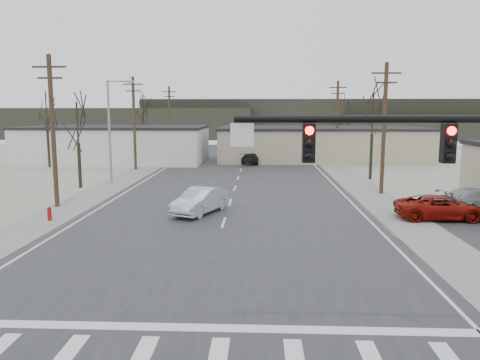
% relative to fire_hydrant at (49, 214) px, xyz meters
% --- Properties ---
extents(ground, '(140.00, 140.00, 0.00)m').
position_rel_fire_hydrant_xyz_m(ground, '(10.20, -8.00, -0.45)').
color(ground, '#B8B7B3').
rests_on(ground, ground).
extents(main_road, '(18.00, 110.00, 0.05)m').
position_rel_fire_hydrant_xyz_m(main_road, '(10.20, 7.00, -0.43)').
color(main_road, '#29292C').
rests_on(main_road, ground).
extents(cross_road, '(90.00, 10.00, 0.04)m').
position_rel_fire_hydrant_xyz_m(cross_road, '(10.20, -8.00, -0.43)').
color(cross_road, '#29292C').
rests_on(cross_road, ground).
extents(sidewalk_left, '(3.00, 90.00, 0.06)m').
position_rel_fire_hydrant_xyz_m(sidewalk_left, '(-0.40, 12.00, -0.42)').
color(sidewalk_left, gray).
rests_on(sidewalk_left, ground).
extents(sidewalk_right, '(3.00, 90.00, 0.06)m').
position_rel_fire_hydrant_xyz_m(sidewalk_right, '(20.80, 12.00, -0.42)').
color(sidewalk_right, gray).
rests_on(sidewalk_right, ground).
extents(fire_hydrant, '(0.24, 0.24, 0.87)m').
position_rel_fire_hydrant_xyz_m(fire_hydrant, '(0.00, 0.00, 0.00)').
color(fire_hydrant, '#A50C0C').
rests_on(fire_hydrant, ground).
extents(building_left_far, '(22.30, 12.30, 4.50)m').
position_rel_fire_hydrant_xyz_m(building_left_far, '(-5.80, 32.00, 1.80)').
color(building_left_far, silver).
rests_on(building_left_far, ground).
extents(building_right_far, '(26.30, 14.30, 4.30)m').
position_rel_fire_hydrant_xyz_m(building_right_far, '(20.20, 36.00, 1.70)').
color(building_right_far, tan).
rests_on(building_right_far, ground).
extents(upole_left_b, '(2.20, 0.30, 10.00)m').
position_rel_fire_hydrant_xyz_m(upole_left_b, '(-1.30, 4.00, 4.77)').
color(upole_left_b, '#463320').
rests_on(upole_left_b, ground).
extents(upole_left_c, '(2.20, 0.30, 10.00)m').
position_rel_fire_hydrant_xyz_m(upole_left_c, '(-1.30, 24.00, 4.77)').
color(upole_left_c, '#463320').
rests_on(upole_left_c, ground).
extents(upole_left_d, '(2.20, 0.30, 10.00)m').
position_rel_fire_hydrant_xyz_m(upole_left_d, '(-1.30, 44.00, 4.77)').
color(upole_left_d, '#463320').
rests_on(upole_left_d, ground).
extents(upole_right_a, '(2.20, 0.30, 10.00)m').
position_rel_fire_hydrant_xyz_m(upole_right_a, '(21.70, 10.00, 4.77)').
color(upole_right_a, '#463320').
rests_on(upole_right_a, ground).
extents(upole_right_b, '(2.20, 0.30, 10.00)m').
position_rel_fire_hydrant_xyz_m(upole_right_b, '(21.70, 32.00, 4.77)').
color(upole_right_b, '#463320').
rests_on(upole_right_b, ground).
extents(streetlight_main, '(2.40, 0.25, 9.00)m').
position_rel_fire_hydrant_xyz_m(streetlight_main, '(-0.60, 14.00, 4.64)').
color(streetlight_main, gray).
rests_on(streetlight_main, ground).
extents(tree_left_near, '(3.30, 3.30, 7.35)m').
position_rel_fire_hydrant_xyz_m(tree_left_near, '(-2.80, 12.00, 4.78)').
color(tree_left_near, '#30281D').
rests_on(tree_left_near, ground).
extents(tree_right_mid, '(3.74, 3.74, 8.33)m').
position_rel_fire_hydrant_xyz_m(tree_right_mid, '(22.70, 18.00, 5.48)').
color(tree_right_mid, '#30281D').
rests_on(tree_right_mid, ground).
extents(tree_left_far, '(3.96, 3.96, 8.82)m').
position_rel_fire_hydrant_xyz_m(tree_left_far, '(-3.80, 38.00, 5.83)').
color(tree_left_far, '#30281D').
rests_on(tree_left_far, ground).
extents(tree_right_far, '(3.52, 3.52, 7.84)m').
position_rel_fire_hydrant_xyz_m(tree_right_far, '(25.20, 44.00, 5.13)').
color(tree_right_far, '#30281D').
rests_on(tree_right_far, ground).
extents(tree_left_mid, '(3.96, 3.96, 8.82)m').
position_rel_fire_hydrant_xyz_m(tree_left_mid, '(-11.80, 26.00, 5.83)').
color(tree_left_mid, '#30281D').
rests_on(tree_left_mid, ground).
extents(hill_left, '(70.00, 18.00, 7.00)m').
position_rel_fire_hydrant_xyz_m(hill_left, '(-24.80, 84.00, 3.05)').
color(hill_left, '#333026').
rests_on(hill_left, ground).
extents(hill_center, '(80.00, 18.00, 9.00)m').
position_rel_fire_hydrant_xyz_m(hill_center, '(25.20, 88.00, 4.05)').
color(hill_center, '#333026').
rests_on(hill_center, ground).
extents(hill_right, '(60.00, 18.00, 5.50)m').
position_rel_fire_hydrant_xyz_m(hill_right, '(60.20, 82.00, 2.30)').
color(hill_right, '#333026').
rests_on(hill_right, ground).
extents(sedan_crossing, '(3.42, 5.06, 1.58)m').
position_rel_fire_hydrant_xyz_m(sedan_crossing, '(8.55, 2.39, 0.38)').
color(sedan_crossing, '#A9AEB4').
rests_on(sedan_crossing, main_road).
extents(car_far_a, '(3.07, 5.35, 1.46)m').
position_rel_fire_hydrant_xyz_m(car_far_a, '(11.43, 30.39, 0.32)').
color(car_far_a, black).
rests_on(car_far_a, main_road).
extents(car_far_b, '(3.57, 5.01, 1.58)m').
position_rel_fire_hydrant_xyz_m(car_far_b, '(9.57, 57.00, 0.39)').
color(car_far_b, black).
rests_on(car_far_b, main_road).
extents(car_parked_red, '(5.08, 2.34, 1.41)m').
position_rel_fire_hydrant_xyz_m(car_parked_red, '(22.93, 1.40, 0.29)').
color(car_parked_red, maroon).
rests_on(car_parked_red, parking_lot).
extents(car_parked_silver, '(5.56, 4.01, 1.50)m').
position_rel_fire_hydrant_xyz_m(car_parked_silver, '(26.09, 3.74, 0.33)').
color(car_parked_silver, '#949A9E').
rests_on(car_parked_silver, parking_lot).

